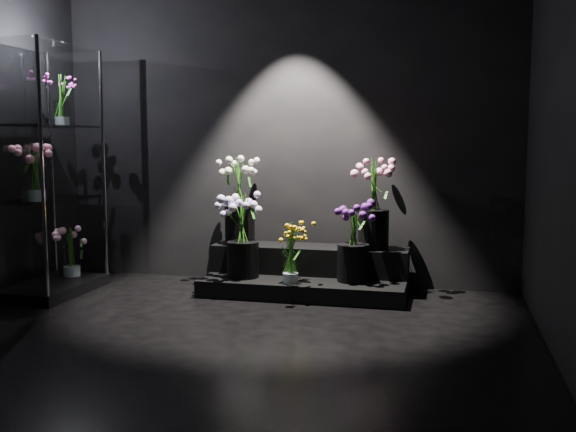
% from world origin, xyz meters
% --- Properties ---
extents(floor, '(4.00, 4.00, 0.00)m').
position_xyz_m(floor, '(0.00, 0.00, 0.00)').
color(floor, black).
rests_on(floor, ground).
extents(wall_back, '(4.00, 0.00, 4.00)m').
position_xyz_m(wall_back, '(0.00, 2.00, 1.40)').
color(wall_back, black).
rests_on(wall_back, floor).
extents(display_riser, '(1.63, 0.73, 0.36)m').
position_xyz_m(display_riser, '(0.29, 1.67, 0.15)').
color(display_riser, black).
rests_on(display_riser, floor).
extents(display_case, '(0.54, 0.90, 1.98)m').
position_xyz_m(display_case, '(-1.71, 1.11, 0.99)').
color(display_case, black).
rests_on(display_case, floor).
extents(bouquet_orange_bells, '(0.30, 0.30, 0.46)m').
position_xyz_m(bouquet_orange_bells, '(0.22, 1.36, 0.37)').
color(bouquet_orange_bells, white).
rests_on(bouquet_orange_bells, display_riser).
extents(bouquet_lilac, '(0.46, 0.46, 0.67)m').
position_xyz_m(bouquet_lilac, '(-0.20, 1.47, 0.51)').
color(bouquet_lilac, black).
rests_on(bouquet_lilac, display_riser).
extents(bouquet_purple, '(0.34, 0.34, 0.61)m').
position_xyz_m(bouquet_purple, '(0.69, 1.53, 0.46)').
color(bouquet_purple, black).
rests_on(bouquet_purple, display_riser).
extents(bouquet_cream_roses, '(0.38, 0.38, 0.72)m').
position_xyz_m(bouquet_cream_roses, '(-0.31, 1.75, 0.77)').
color(bouquet_cream_roses, black).
rests_on(bouquet_cream_roses, display_riser).
extents(bouquet_pink_roses, '(0.41, 0.41, 0.72)m').
position_xyz_m(bouquet_pink_roses, '(0.82, 1.75, 0.78)').
color(bouquet_pink_roses, black).
rests_on(bouquet_pink_roses, display_riser).
extents(bouquet_case_pink, '(0.37, 0.37, 0.46)m').
position_xyz_m(bouquet_case_pink, '(-1.67, 0.90, 1.01)').
color(bouquet_case_pink, white).
rests_on(bouquet_case_pink, display_case).
extents(bouquet_case_magenta, '(0.27, 0.27, 0.42)m').
position_xyz_m(bouquet_case_magenta, '(-1.66, 1.26, 1.57)').
color(bouquet_case_magenta, white).
rests_on(bouquet_case_magenta, display_case).
extents(bouquet_case_base_pink, '(0.38, 0.38, 0.43)m').
position_xyz_m(bouquet_case_base_pink, '(-1.69, 1.36, 0.32)').
color(bouquet_case_base_pink, white).
rests_on(bouquet_case_base_pink, display_case).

